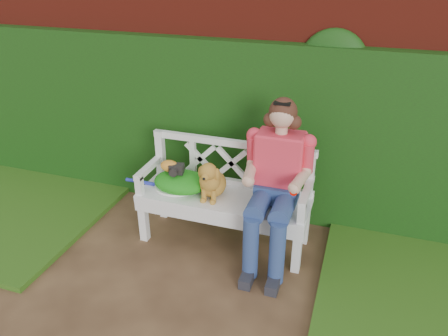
% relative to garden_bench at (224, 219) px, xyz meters
% --- Properties ---
extents(ground, '(60.00, 60.00, 0.00)m').
position_rel_garden_bench_xyz_m(ground, '(-0.19, -1.07, -0.24)').
color(ground, '#3B2719').
extents(brick_wall, '(10.00, 0.30, 2.20)m').
position_rel_garden_bench_xyz_m(brick_wall, '(-0.19, 0.83, 0.86)').
color(brick_wall, maroon).
rests_on(brick_wall, ground).
extents(ivy_hedge, '(10.00, 0.18, 1.70)m').
position_rel_garden_bench_xyz_m(ivy_hedge, '(-0.19, 0.61, 0.61)').
color(ivy_hedge, '#164E0F').
rests_on(ivy_hedge, ground).
extents(garden_bench, '(1.60, 0.65, 0.48)m').
position_rel_garden_bench_xyz_m(garden_bench, '(0.00, 0.00, 0.00)').
color(garden_bench, white).
rests_on(garden_bench, ground).
extents(seated_woman, '(0.83, 0.94, 1.38)m').
position_rel_garden_bench_xyz_m(seated_woman, '(0.47, -0.02, 0.45)').
color(seated_woman, '#D53D4E').
rests_on(seated_woman, ground).
extents(dog, '(0.34, 0.39, 0.36)m').
position_rel_garden_bench_xyz_m(dog, '(-0.09, -0.05, 0.42)').
color(dog, brown).
rests_on(dog, garden_bench).
extents(tennis_racket, '(0.76, 0.45, 0.03)m').
position_rel_garden_bench_xyz_m(tennis_racket, '(-0.49, -0.04, 0.26)').
color(tennis_racket, white).
rests_on(tennis_racket, garden_bench).
extents(green_bag, '(0.53, 0.44, 0.17)m').
position_rel_garden_bench_xyz_m(green_bag, '(-0.40, -0.02, 0.32)').
color(green_bag, '#248C34').
rests_on(green_bag, garden_bench).
extents(camera_item, '(0.14, 0.11, 0.08)m').
position_rel_garden_bench_xyz_m(camera_item, '(-0.43, -0.03, 0.45)').
color(camera_item, black).
rests_on(camera_item, green_bag).
extents(baseball_glove, '(0.19, 0.17, 0.10)m').
position_rel_garden_bench_xyz_m(baseball_glove, '(-0.50, -0.02, 0.46)').
color(baseball_glove, orange).
rests_on(baseball_glove, green_bag).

